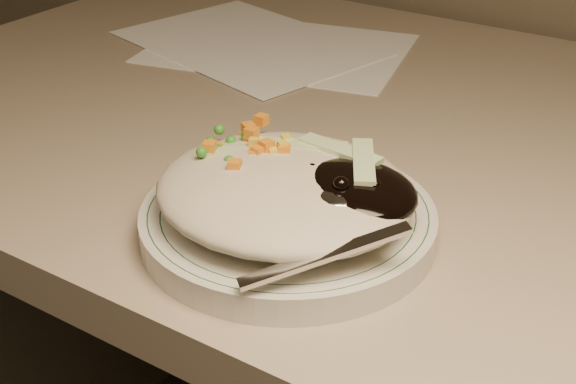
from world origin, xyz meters
The scene contains 5 objects.
desk centered at (0.00, 1.38, 0.54)m, with size 1.40×0.70×0.74m.
plate centered at (-0.11, 1.16, 0.75)m, with size 0.22×0.22×0.02m, color silver.
plate_rim centered at (-0.11, 1.16, 0.76)m, with size 0.21×0.21×0.00m.
meal centered at (-0.10, 1.16, 0.78)m, with size 0.21×0.19×0.05m.
papers centered at (-0.36, 1.50, 0.74)m, with size 0.38×0.28×0.00m.
Camera 1 is at (0.17, 0.74, 1.06)m, focal length 50.00 mm.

